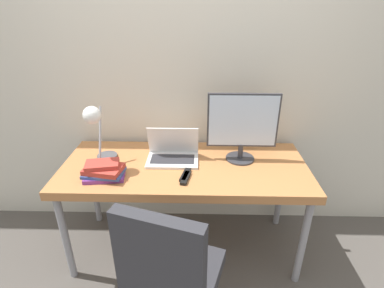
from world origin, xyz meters
TOP-DOWN VIEW (x-y plane):
  - ground_plane at (0.00, 0.00)m, footprint 12.00×12.00m
  - wall_back at (0.00, 0.80)m, footprint 8.00×0.05m
  - desk at (0.00, 0.37)m, footprint 1.72×0.73m
  - laptop at (-0.09, 0.44)m, footprint 0.37×0.24m
  - monitor at (0.40, 0.46)m, footprint 0.49×0.21m
  - desk_lamp at (-0.58, 0.32)m, footprint 0.14×0.31m
  - office_chair at (-0.04, -0.39)m, footprint 0.57×0.56m
  - book_stack at (-0.52, 0.18)m, footprint 0.27×0.20m
  - tv_remote at (0.01, 0.21)m, footprint 0.07×0.16m
  - media_remote at (0.02, 0.17)m, footprint 0.07×0.16m

SIDE VIEW (x-z plane):
  - ground_plane at x=0.00m, z-range 0.00..0.00m
  - office_chair at x=-0.04m, z-range 0.06..1.07m
  - desk at x=0.00m, z-range 0.32..1.08m
  - tv_remote at x=0.01m, z-range 0.76..0.78m
  - media_remote at x=0.02m, z-range 0.76..0.78m
  - laptop at x=-0.09m, z-range 0.69..0.94m
  - book_stack at x=-0.52m, z-range 0.76..0.87m
  - monitor at x=0.40m, z-range 0.79..1.28m
  - desk_lamp at x=-0.58m, z-range 0.86..1.31m
  - wall_back at x=0.00m, z-range 0.00..2.60m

